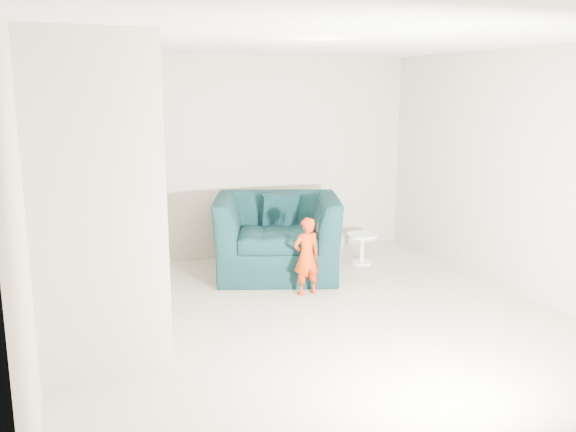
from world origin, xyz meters
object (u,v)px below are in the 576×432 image
object	(u,v)px
side_table	(362,244)
armchair	(277,235)
staircase	(93,237)
toddler	(306,256)

from	to	relation	value
side_table	armchair	bearing A→B (deg)	-179.57
side_table	staircase	distance (m)	3.70
side_table	staircase	bearing A→B (deg)	-160.13
armchair	toddler	xyz separation A→B (m)	(0.03, -0.86, -0.05)
armchair	staircase	xyz separation A→B (m)	(-2.23, -1.23, 0.46)
armchair	side_table	bearing A→B (deg)	19.99
side_table	toddler	bearing A→B (deg)	-143.08
toddler	side_table	size ratio (longest dim) A/B	2.20
side_table	staircase	xyz separation A→B (m)	(-3.42, -1.24, 0.68)
armchair	toddler	size ratio (longest dim) A/B	1.70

